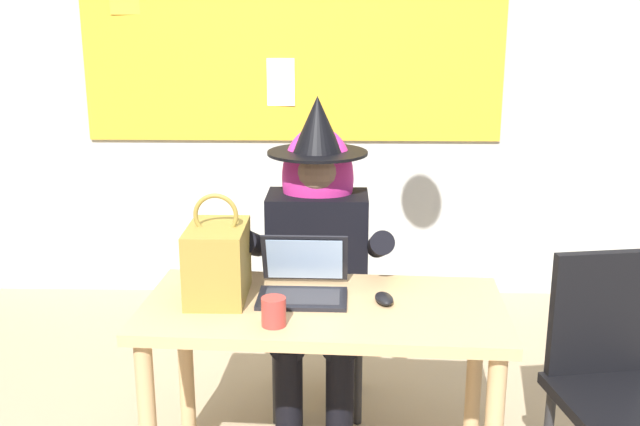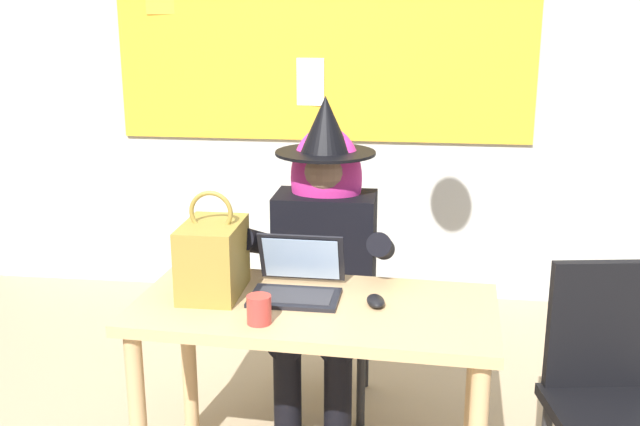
{
  "view_description": "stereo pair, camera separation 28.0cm",
  "coord_description": "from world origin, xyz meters",
  "px_view_note": "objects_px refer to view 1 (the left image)",
  "views": [
    {
      "loc": [
        0.26,
        -2.26,
        1.7
      ],
      "look_at": [
        0.19,
        0.44,
        0.96
      ],
      "focal_mm": 42.0,
      "sensor_mm": 36.0,
      "label": 1
    },
    {
      "loc": [
        0.54,
        -2.23,
        1.7
      ],
      "look_at": [
        0.19,
        0.44,
        0.96
      ],
      "focal_mm": 42.0,
      "sensor_mm": 36.0,
      "label": 2
    }
  ],
  "objects_px": {
    "coffee_mug": "(274,312)",
    "computer_mouse": "(384,299)",
    "person_costumed": "(317,242)",
    "chair_extra_corner": "(613,371)",
    "desk_main": "(323,332)",
    "laptop": "(303,282)",
    "handbag": "(218,261)",
    "chair_at_desk": "(318,293)"
  },
  "relations": [
    {
      "from": "coffee_mug",
      "to": "computer_mouse",
      "type": "bearing_deg",
      "value": 28.24
    },
    {
      "from": "person_costumed",
      "to": "computer_mouse",
      "type": "distance_m",
      "value": 0.59
    },
    {
      "from": "handbag",
      "to": "chair_at_desk",
      "type": "bearing_deg",
      "value": 61.63
    },
    {
      "from": "person_costumed",
      "to": "coffee_mug",
      "type": "xyz_separation_m",
      "value": [
        -0.12,
        -0.73,
        -0.0
      ]
    },
    {
      "from": "person_costumed",
      "to": "chair_extra_corner",
      "type": "distance_m",
      "value": 1.22
    },
    {
      "from": "chair_at_desk",
      "to": "person_costumed",
      "type": "relative_size",
      "value": 0.65
    },
    {
      "from": "coffee_mug",
      "to": "laptop",
      "type": "bearing_deg",
      "value": 73.04
    },
    {
      "from": "desk_main",
      "to": "handbag",
      "type": "relative_size",
      "value": 3.39
    },
    {
      "from": "handbag",
      "to": "coffee_mug",
      "type": "distance_m",
      "value": 0.33
    },
    {
      "from": "coffee_mug",
      "to": "chair_extra_corner",
      "type": "bearing_deg",
      "value": 6.7
    },
    {
      "from": "computer_mouse",
      "to": "handbag",
      "type": "distance_m",
      "value": 0.59
    },
    {
      "from": "laptop",
      "to": "handbag",
      "type": "distance_m",
      "value": 0.31
    },
    {
      "from": "laptop",
      "to": "computer_mouse",
      "type": "relative_size",
      "value": 3.06
    },
    {
      "from": "coffee_mug",
      "to": "chair_extra_corner",
      "type": "xyz_separation_m",
      "value": [
        1.15,
        0.14,
        -0.26
      ]
    },
    {
      "from": "chair_extra_corner",
      "to": "computer_mouse",
      "type": "bearing_deg",
      "value": -103.85
    },
    {
      "from": "desk_main",
      "to": "person_costumed",
      "type": "height_order",
      "value": "person_costumed"
    },
    {
      "from": "laptop",
      "to": "chair_extra_corner",
      "type": "height_order",
      "value": "laptop"
    },
    {
      "from": "chair_at_desk",
      "to": "computer_mouse",
      "type": "relative_size",
      "value": 8.48
    },
    {
      "from": "chair_at_desk",
      "to": "laptop",
      "type": "relative_size",
      "value": 2.77
    },
    {
      "from": "chair_extra_corner",
      "to": "person_costumed",
      "type": "bearing_deg",
      "value": -129.35
    },
    {
      "from": "desk_main",
      "to": "person_costumed",
      "type": "relative_size",
      "value": 0.94
    },
    {
      "from": "person_costumed",
      "to": "handbag",
      "type": "relative_size",
      "value": 3.6
    },
    {
      "from": "chair_at_desk",
      "to": "computer_mouse",
      "type": "distance_m",
      "value": 0.74
    },
    {
      "from": "chair_at_desk",
      "to": "chair_extra_corner",
      "type": "relative_size",
      "value": 0.99
    },
    {
      "from": "chair_at_desk",
      "to": "person_costumed",
      "type": "bearing_deg",
      "value": -0.61
    },
    {
      "from": "person_costumed",
      "to": "laptop",
      "type": "bearing_deg",
      "value": -4.02
    },
    {
      "from": "handbag",
      "to": "computer_mouse",
      "type": "bearing_deg",
      "value": -4.21
    },
    {
      "from": "handbag",
      "to": "person_costumed",
      "type": "bearing_deg",
      "value": 55.89
    },
    {
      "from": "coffee_mug",
      "to": "chair_extra_corner",
      "type": "relative_size",
      "value": 0.11
    },
    {
      "from": "desk_main",
      "to": "person_costumed",
      "type": "xyz_separation_m",
      "value": [
        -0.04,
        0.55,
        0.16
      ]
    },
    {
      "from": "computer_mouse",
      "to": "coffee_mug",
      "type": "height_order",
      "value": "coffee_mug"
    },
    {
      "from": "person_costumed",
      "to": "coffee_mug",
      "type": "bearing_deg",
      "value": -8.75
    },
    {
      "from": "desk_main",
      "to": "person_costumed",
      "type": "distance_m",
      "value": 0.57
    },
    {
      "from": "computer_mouse",
      "to": "chair_at_desk",
      "type": "bearing_deg",
      "value": 98.04
    },
    {
      "from": "desk_main",
      "to": "chair_at_desk",
      "type": "relative_size",
      "value": 1.45
    },
    {
      "from": "coffee_mug",
      "to": "chair_extra_corner",
      "type": "distance_m",
      "value": 1.19
    },
    {
      "from": "desk_main",
      "to": "coffee_mug",
      "type": "height_order",
      "value": "coffee_mug"
    },
    {
      "from": "handbag",
      "to": "laptop",
      "type": "bearing_deg",
      "value": 5.85
    },
    {
      "from": "laptop",
      "to": "coffee_mug",
      "type": "bearing_deg",
      "value": -105.78
    },
    {
      "from": "person_costumed",
      "to": "desk_main",
      "type": "bearing_deg",
      "value": 4.29
    },
    {
      "from": "laptop",
      "to": "person_costumed",
      "type": "bearing_deg",
      "value": 86.76
    },
    {
      "from": "chair_at_desk",
      "to": "laptop",
      "type": "height_order",
      "value": "laptop"
    }
  ]
}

